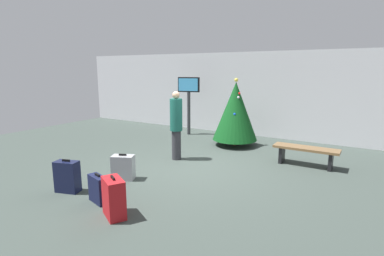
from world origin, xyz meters
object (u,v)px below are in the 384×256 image
object	(u,v)px
suitcase_0	(67,177)
suitcase_3	(123,167)
flight_info_kiosk	(189,96)
traveller_0	(176,124)
suitcase_1	(98,189)
holiday_tree	(235,111)
waiting_bench	(306,152)
suitcase_2	(114,198)

from	to	relation	value
suitcase_0	suitcase_3	distance (m)	1.17
flight_info_kiosk	traveller_0	xyz separation A→B (m)	(1.38, -2.84, -0.47)
suitcase_1	holiday_tree	bearing A→B (deg)	85.11
holiday_tree	suitcase_3	bearing A→B (deg)	-102.33
waiting_bench	suitcase_3	world-z (taller)	suitcase_3
holiday_tree	suitcase_1	distance (m)	5.25
waiting_bench	suitcase_0	xyz separation A→B (m)	(-3.68, -4.13, -0.05)
suitcase_2	waiting_bench	bearing A→B (deg)	64.01
waiting_bench	suitcase_3	xyz separation A→B (m)	(-3.23, -3.05, -0.09)
flight_info_kiosk	holiday_tree	bearing A→B (deg)	-16.70
flight_info_kiosk	suitcase_1	world-z (taller)	flight_info_kiosk
flight_info_kiosk	suitcase_3	size ratio (longest dim) A/B	3.64
suitcase_0	suitcase_3	xyz separation A→B (m)	(0.45, 1.08, -0.04)
holiday_tree	suitcase_0	size ratio (longest dim) A/B	3.20
holiday_tree	waiting_bench	xyz separation A→B (m)	(2.34, -1.00, -0.74)
holiday_tree	suitcase_0	bearing A→B (deg)	-104.58
holiday_tree	suitcase_1	size ratio (longest dim) A/B	3.93
traveller_0	suitcase_0	bearing A→B (deg)	-101.63
suitcase_0	suitcase_1	distance (m)	0.90
holiday_tree	flight_info_kiosk	distance (m)	2.23
traveller_0	suitcase_3	world-z (taller)	traveller_0
suitcase_1	suitcase_3	size ratio (longest dim) A/B	0.94
suitcase_0	suitcase_3	world-z (taller)	suitcase_0
holiday_tree	flight_info_kiosk	size ratio (longest dim) A/B	1.01
waiting_bench	suitcase_2	bearing A→B (deg)	-115.99
flight_info_kiosk	waiting_bench	size ratio (longest dim) A/B	1.35
flight_info_kiosk	suitcase_2	distance (m)	6.56
flight_info_kiosk	suitcase_3	xyz separation A→B (m)	(1.22, -4.69, -1.17)
holiday_tree	suitcase_3	size ratio (longest dim) A/B	3.68
suitcase_1	suitcase_0	bearing A→B (deg)	178.52
flight_info_kiosk	waiting_bench	distance (m)	4.87
suitcase_3	suitcase_2	bearing A→B (deg)	-50.98
flight_info_kiosk	suitcase_0	distance (m)	5.93
suitcase_0	suitcase_2	world-z (taller)	suitcase_2
traveller_0	suitcase_1	xyz separation A→B (m)	(0.29, -2.95, -0.72)
holiday_tree	suitcase_0	world-z (taller)	holiday_tree
flight_info_kiosk	suitcase_1	size ratio (longest dim) A/B	3.89
suitcase_2	suitcase_3	world-z (taller)	suitcase_2
waiting_bench	suitcase_2	world-z (taller)	suitcase_2
flight_info_kiosk	suitcase_3	bearing A→B (deg)	-75.37
flight_info_kiosk	suitcase_0	xyz separation A→B (m)	(0.78, -5.77, -1.13)
flight_info_kiosk	traveller_0	bearing A→B (deg)	-64.11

